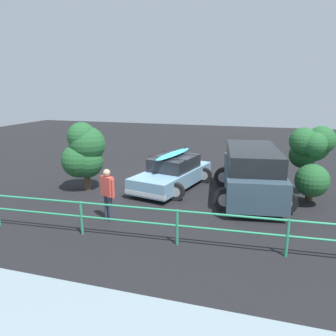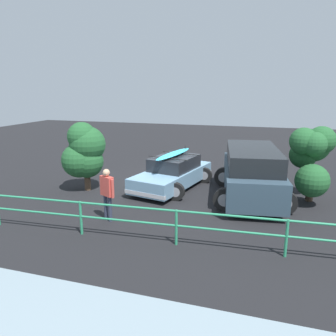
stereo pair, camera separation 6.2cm
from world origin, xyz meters
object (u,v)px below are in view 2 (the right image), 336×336
suv_car (251,173)px  person_bystander (107,190)px  sedan_car (173,173)px  bush_near_left (84,152)px  bush_near_right (312,153)px

suv_car → person_bystander: 5.22m
sedan_car → bush_near_left: 3.53m
bush_near_left → person_bystander: bearing=131.7°
bush_near_right → bush_near_left: bearing=8.9°
person_bystander → bush_near_left: size_ratio=0.60×
suv_car → bush_near_left: 6.28m
sedan_car → suv_car: bearing=172.2°
person_bystander → sedan_car: bearing=-103.8°
bush_near_left → bush_near_right: 8.25m
suv_car → bush_near_right: bush_near_right is taller
person_bystander → bush_near_left: bearing=-48.3°
bush_near_left → bush_near_right: (-8.15, -1.28, 0.20)m
sedan_car → bush_near_right: bush_near_right is taller
sedan_car → bush_near_right: size_ratio=1.67×
person_bystander → bush_near_right: bearing=-147.6°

